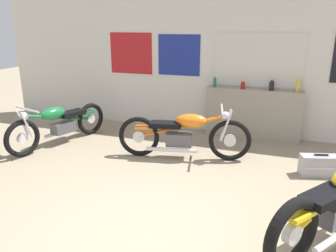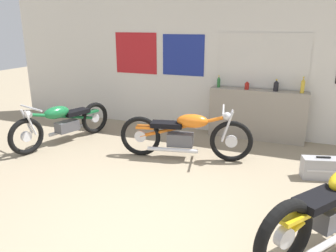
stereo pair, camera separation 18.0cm
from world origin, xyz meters
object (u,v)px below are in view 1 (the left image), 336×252
Objects in this scene: bottle_leftmost at (215,82)px; motorcycle_orange at (183,134)px; bottle_right_center at (298,85)px; hard_case_silver at (320,166)px; bottle_left_center at (243,85)px; bottle_center at (272,85)px; motorcycle_green at (59,123)px.

motorcycle_orange is at bearing -97.74° from bottle_leftmost.
bottle_right_center reaches higher than hard_case_silver.
bottle_left_center is 0.57× the size of bottle_right_center.
bottle_left_center is at bearing 133.65° from hard_case_silver.
bottle_center is 0.75× the size of bottle_right_center.
bottle_leftmost reaches higher than hard_case_silver.
bottle_leftmost is 1.50m from bottle_right_center.
motorcycle_orange is at bearing -140.04° from bottle_right_center.
bottle_center is 0.10× the size of motorcycle_orange.
bottle_center is at bearing -0.23° from bottle_leftmost.
bottle_right_center is (1.50, -0.01, 0.03)m from bottle_leftmost.
hard_case_silver is (0.36, -1.40, -0.92)m from bottle_right_center.
bottle_right_center is 0.14× the size of motorcycle_green.
bottle_center is 0.45m from bottle_right_center.
bottle_right_center is 0.49× the size of hard_case_silver.
bottle_center is at bearing 48.79° from motorcycle_orange.
bottle_leftmost is 1.04× the size of bottle_center.
bottle_leftmost is 1.05m from bottle_center.
bottle_leftmost reaches higher than bottle_center.
bottle_leftmost is 1.36× the size of bottle_left_center.
motorcycle_orange is at bearing 2.51° from motorcycle_green.
motorcycle_orange reaches higher than hard_case_silver.
bottle_left_center is (0.54, -0.03, -0.03)m from bottle_leftmost.
bottle_leftmost is 0.78× the size of bottle_right_center.
motorcycle_orange is 2.07m from hard_case_silver.
motorcycle_orange is (-0.73, -1.40, -0.60)m from bottle_left_center.
bottle_leftmost is at bearing 82.26° from motorcycle_orange.
hard_case_silver is (4.36, 0.12, -0.24)m from motorcycle_green.
bottle_left_center is at bearing 62.29° from motorcycle_orange.
bottle_leftmost reaches higher than motorcycle_orange.
bottle_left_center is 0.28× the size of hard_case_silver.
bottle_center reaches higher than hard_case_silver.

